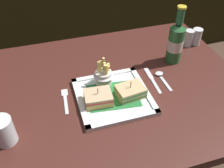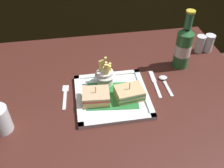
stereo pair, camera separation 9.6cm
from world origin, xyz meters
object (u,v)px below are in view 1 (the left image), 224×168
at_px(dining_table, 111,107).
at_px(beer_bottle, 176,42).
at_px(water_glass, 4,132).
at_px(pepper_shaker, 196,38).
at_px(spoon, 161,76).
at_px(square_plate, 113,96).
at_px(fork, 65,99).
at_px(sandwich_half_right, 130,91).
at_px(fries_cup, 104,75).
at_px(sandwich_half_left, 98,98).
at_px(knife, 152,79).
at_px(salt_shaker, 188,39).

xyz_separation_m(dining_table, beer_bottle, (0.31, 0.09, 0.21)).
bearing_deg(dining_table, water_glass, -158.73).
bearing_deg(pepper_shaker, dining_table, -159.58).
bearing_deg(spoon, square_plate, -165.03).
distance_m(square_plate, beer_bottle, 0.37).
bearing_deg(spoon, fork, -177.17).
relative_size(sandwich_half_right, fries_cup, 0.98).
relative_size(dining_table, sandwich_half_right, 9.85).
bearing_deg(sandwich_half_left, square_plate, 15.48).
xyz_separation_m(knife, spoon, (0.04, 0.00, 0.00)).
bearing_deg(spoon, water_glass, -166.11).
bearing_deg(sandwich_half_left, knife, 16.56).
bearing_deg(beer_bottle, knife, -145.51).
bearing_deg(square_plate, pepper_shaker, 26.18).
height_order(square_plate, salt_shaker, salt_shaker).
height_order(beer_bottle, knife, beer_bottle).
bearing_deg(pepper_shaker, water_glass, -159.20).
relative_size(sandwich_half_left, pepper_shaker, 1.26).
distance_m(square_plate, fries_cup, 0.09).
distance_m(fries_cup, fork, 0.17).
xyz_separation_m(sandwich_half_left, sandwich_half_right, (0.12, 0.00, -0.00)).
distance_m(dining_table, sandwich_half_right, 0.17).
distance_m(sandwich_half_left, spoon, 0.30).
relative_size(dining_table, water_glass, 11.54).
xyz_separation_m(fork, salt_shaker, (0.62, 0.20, 0.03)).
xyz_separation_m(dining_table, fries_cup, (-0.03, 0.01, 0.17)).
relative_size(sandwich_half_left, spoon, 0.84).
distance_m(sandwich_half_right, spoon, 0.18).
bearing_deg(beer_bottle, sandwich_half_right, -147.15).
height_order(square_plate, sandwich_half_right, sandwich_half_right).
height_order(sandwich_half_left, fries_cup, fries_cup).
height_order(fork, pepper_shaker, pepper_shaker).
xyz_separation_m(fries_cup, salt_shaker, (0.46, 0.17, -0.02)).
xyz_separation_m(square_plate, sandwich_half_right, (0.06, -0.02, 0.02)).
bearing_deg(pepper_shaker, salt_shaker, -180.00).
height_order(dining_table, sandwich_half_right, sandwich_half_right).
bearing_deg(salt_shaker, dining_table, -157.78).
distance_m(knife, pepper_shaker, 0.36).
height_order(knife, pepper_shaker, pepper_shaker).
bearing_deg(knife, beer_bottle, 34.49).
bearing_deg(beer_bottle, square_plate, -154.82).
distance_m(sandwich_half_right, water_glass, 0.45).
relative_size(fries_cup, spoon, 0.91).
bearing_deg(beer_bottle, fork, -167.32).
relative_size(beer_bottle, knife, 1.54).
bearing_deg(salt_shaker, fork, -162.07).
height_order(sandwich_half_right, salt_shaker, salt_shaker).
bearing_deg(square_plate, spoon, 14.97).
bearing_deg(fork, fries_cup, 12.32).
height_order(sandwich_half_left, salt_shaker, salt_shaker).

